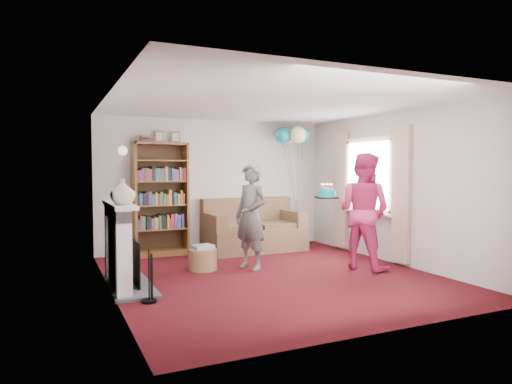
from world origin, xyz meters
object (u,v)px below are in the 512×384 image
person_striped (251,217)px  person_magenta (364,211)px  birthday_cake (327,194)px  bookcase (160,200)px  sofa (253,231)px

person_striped → person_magenta: size_ratio=0.91×
birthday_cake → person_magenta: bearing=-12.9°
bookcase → person_magenta: bearing=-42.8°
sofa → person_striped: bearing=-115.7°
person_striped → bookcase: bearing=-171.9°
sofa → birthday_cake: birthday_cake is taller
bookcase → person_magenta: (2.64, -2.45, -0.09)m
person_magenta → birthday_cake: bearing=52.9°
person_striped → birthday_cake: 1.22m
person_striped → person_magenta: bearing=43.9°
bookcase → person_magenta: bookcase is taller
person_striped → birthday_cake: person_striped is taller
bookcase → sofa: (1.74, -0.23, -0.63)m
person_striped → person_magenta: person_magenta is taller
bookcase → person_magenta: 3.60m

